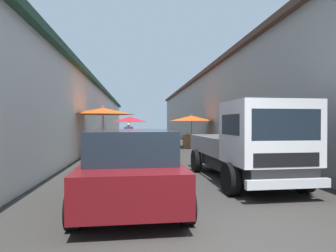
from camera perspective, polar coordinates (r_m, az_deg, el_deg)
ground at (r=17.23m, az=-2.67°, el=-4.68°), size 90.00×90.00×0.00m
building_left_whitewash at (r=20.30m, az=-23.66°, el=2.01°), size 49.80×7.50×4.19m
building_right_concrete at (r=21.07m, az=16.70°, el=3.34°), size 49.80×7.50×5.18m
fruit_stall_far_right at (r=18.19m, az=4.60°, el=0.76°), size 2.80×2.80×2.12m
fruit_stall_mid_lane at (r=13.66m, az=-12.79°, el=1.84°), size 2.86×2.86×2.36m
fruit_stall_near_left at (r=22.45m, az=-7.53°, el=0.80°), size 2.81×2.81×2.15m
hatchback_car at (r=5.78m, az=-7.29°, el=-7.87°), size 3.95×1.99×1.45m
delivery_truck at (r=7.43m, az=16.73°, el=-3.66°), size 4.98×2.10×2.08m
vendor_by_crates at (r=17.10m, az=-7.79°, el=-1.68°), size 0.43×0.53×1.58m
parked_scooter at (r=12.96m, az=12.01°, el=-4.45°), size 1.69×0.37×1.14m
plastic_stool at (r=12.84m, az=1.48°, el=-5.03°), size 0.30×0.30×0.43m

